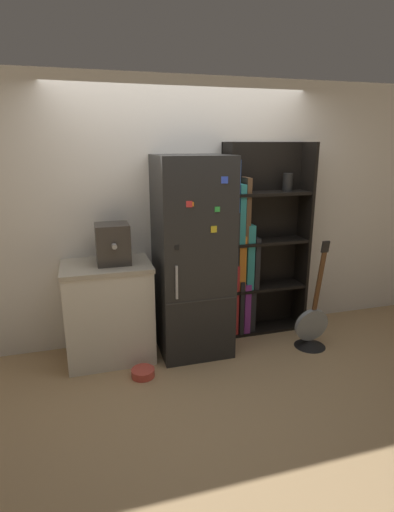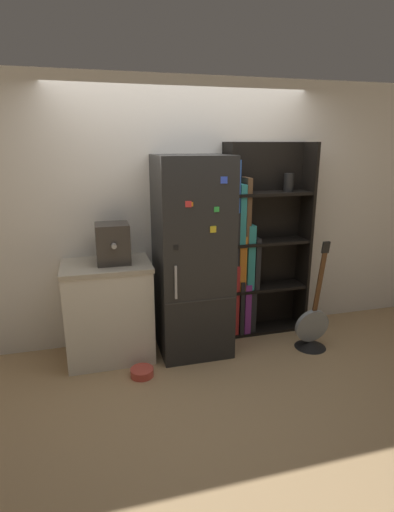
{
  "view_description": "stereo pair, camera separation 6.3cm",
  "coord_description": "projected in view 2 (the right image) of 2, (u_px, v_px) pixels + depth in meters",
  "views": [
    {
      "loc": [
        -0.97,
        -3.38,
        1.99
      ],
      "look_at": [
        0.06,
        0.15,
        0.94
      ],
      "focal_mm": 28.0,
      "sensor_mm": 36.0,
      "label": 1
    },
    {
      "loc": [
        -0.91,
        -3.4,
        1.99
      ],
      "look_at": [
        0.06,
        0.15,
        0.94
      ],
      "focal_mm": 28.0,
      "sensor_mm": 36.0,
      "label": 2
    }
  ],
  "objects": [
    {
      "name": "ground_plane",
      "position": [
        196.0,
        353.0,
        3.93
      ],
      "size": [
        16.0,
        16.0,
        0.0
      ],
      "primitive_type": "plane",
      "color": "tan"
    },
    {
      "name": "bookshelf",
      "position": [
        253.0,
        252.0,
        4.17
      ],
      "size": [
        0.91,
        0.3,
        2.0
      ],
      "color": "black",
      "rests_on": "ground_plane"
    },
    {
      "name": "kitchen_counter",
      "position": [
        109.0,
        311.0,
        3.75
      ],
      "size": [
        0.8,
        0.58,
        0.93
      ],
      "color": "silver",
      "rests_on": "ground_plane"
    },
    {
      "name": "wall_back",
      "position": [
        183.0,
        214.0,
        4.01
      ],
      "size": [
        8.0,
        0.05,
        2.6
      ],
      "color": "white",
      "rests_on": "ground_plane"
    },
    {
      "name": "pet_bowl",
      "position": [
        142.0,
        372.0,
        3.53
      ],
      "size": [
        0.21,
        0.21,
        0.07
      ],
      "color": "#D84C3F",
      "rests_on": "ground_plane"
    },
    {
      "name": "guitar",
      "position": [
        312.0,
        332.0,
        3.99
      ],
      "size": [
        0.35,
        0.31,
        1.13
      ],
      "color": "black",
      "rests_on": "ground_plane"
    },
    {
      "name": "refrigerator",
      "position": [
        192.0,
        257.0,
        3.78
      ],
      "size": [
        0.67,
        0.68,
        1.89
      ],
      "color": "black",
      "rests_on": "ground_plane"
    },
    {
      "name": "espresso_machine",
      "position": [
        113.0,
        243.0,
        3.6
      ],
      "size": [
        0.3,
        0.34,
        0.36
      ],
      "color": "#38332D",
      "rests_on": "kitchen_counter"
    }
  ]
}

